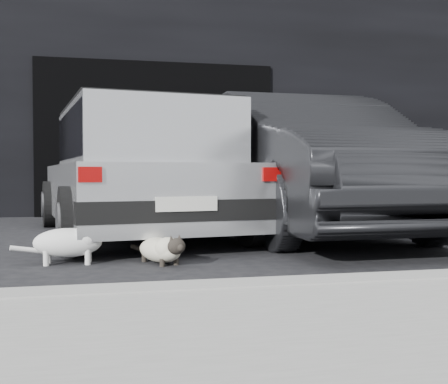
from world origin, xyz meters
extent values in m
plane|color=black|center=(0.00, 0.00, 0.00)|extent=(80.00, 80.00, 0.00)
cube|color=black|center=(1.00, 6.00, 2.50)|extent=(34.00, 4.00, 5.00)
cube|color=black|center=(1.00, 3.99, 1.30)|extent=(4.00, 0.10, 2.60)
cube|color=gray|center=(1.00, -2.60, 0.06)|extent=(18.00, 0.25, 0.12)
cube|color=gray|center=(1.00, -3.80, 0.06)|extent=(18.00, 2.20, 0.11)
cube|color=silver|center=(0.46, 0.96, 0.50)|extent=(2.30, 4.16, 0.63)
cube|color=silver|center=(0.49, 0.76, 1.13)|extent=(1.90, 2.83, 0.63)
cube|color=black|center=(0.49, 0.76, 1.13)|extent=(1.90, 2.73, 0.51)
cube|color=black|center=(0.73, -0.93, 0.41)|extent=(1.79, 0.41, 0.18)
cube|color=black|center=(0.20, 2.85, 0.41)|extent=(1.79, 0.41, 0.18)
cube|color=silver|center=(0.74, -1.01, 0.47)|extent=(0.52, 0.09, 0.12)
cube|color=#8C0707|center=(-0.04, -1.12, 0.71)|extent=(0.19, 0.06, 0.12)
cube|color=#8C0707|center=(1.51, -0.90, 0.71)|extent=(0.19, 0.06, 0.12)
cube|color=black|center=(0.49, 0.76, 1.46)|extent=(1.87, 2.57, 0.03)
cylinder|color=black|center=(-0.20, -0.57, 0.30)|extent=(0.31, 0.63, 0.61)
cylinder|color=slate|center=(-0.32, -0.58, 0.30)|extent=(0.07, 0.33, 0.33)
cylinder|color=black|center=(1.51, -0.33, 0.30)|extent=(0.31, 0.63, 0.61)
cylinder|color=slate|center=(1.63, -0.31, 0.30)|extent=(0.07, 0.33, 0.33)
cylinder|color=black|center=(-0.58, 2.20, 0.30)|extent=(0.31, 0.63, 0.61)
cylinder|color=slate|center=(-0.70, 2.18, 0.30)|extent=(0.07, 0.33, 0.33)
cylinder|color=black|center=(1.13, 2.44, 0.30)|extent=(0.31, 0.63, 0.61)
cylinder|color=slate|center=(1.25, 2.45, 0.30)|extent=(0.07, 0.33, 0.33)
imported|color=black|center=(2.39, 0.76, 0.84)|extent=(1.92, 5.14, 1.68)
ellipsoid|color=beige|center=(0.50, -1.13, 0.11)|extent=(0.43, 0.56, 0.19)
ellipsoid|color=beige|center=(0.55, -1.24, 0.13)|extent=(0.28, 0.28, 0.18)
ellipsoid|color=black|center=(0.60, -1.36, 0.16)|extent=(0.18, 0.17, 0.13)
sphere|color=black|center=(0.62, -1.42, 0.16)|extent=(0.06, 0.06, 0.06)
cone|color=black|center=(0.63, -1.34, 0.22)|extent=(0.06, 0.07, 0.07)
cone|color=black|center=(0.56, -1.37, 0.22)|extent=(0.06, 0.07, 0.07)
cylinder|color=black|center=(0.62, -1.24, 0.03)|extent=(0.04, 0.04, 0.06)
cylinder|color=black|center=(0.50, -1.29, 0.03)|extent=(0.04, 0.04, 0.06)
cylinder|color=black|center=(0.50, -0.97, 0.03)|extent=(0.04, 0.04, 0.06)
cylinder|color=black|center=(0.38, -1.02, 0.03)|extent=(0.04, 0.04, 0.06)
cylinder|color=black|center=(0.39, -0.88, 0.08)|extent=(0.22, 0.22, 0.08)
ellipsoid|color=white|center=(-0.22, -1.00, 0.17)|extent=(0.55, 0.29, 0.23)
ellipsoid|color=white|center=(-0.08, -1.00, 0.19)|extent=(0.24, 0.24, 0.19)
ellipsoid|color=white|center=(0.06, -1.01, 0.27)|extent=(0.14, 0.16, 0.14)
sphere|color=white|center=(0.12, -1.01, 0.27)|extent=(0.06, 0.06, 0.06)
cone|color=white|center=(0.04, -0.97, 0.34)|extent=(0.06, 0.05, 0.07)
cone|color=white|center=(0.04, -1.05, 0.34)|extent=(0.06, 0.05, 0.07)
cylinder|color=white|center=(-0.05, -0.94, 0.07)|extent=(0.04, 0.04, 0.13)
cylinder|color=white|center=(-0.06, -1.07, 0.07)|extent=(0.04, 0.04, 0.13)
cylinder|color=white|center=(-0.37, -0.92, 0.07)|extent=(0.04, 0.04, 0.13)
cylinder|color=white|center=(-0.38, -1.06, 0.07)|extent=(0.04, 0.04, 0.13)
cylinder|color=white|center=(-0.51, -0.98, 0.12)|extent=(0.29, 0.12, 0.09)
ellipsoid|color=gray|center=(-0.31, -1.02, 0.19)|extent=(0.20, 0.15, 0.10)
camera|label=1|loc=(0.03, -5.59, 0.73)|focal=45.00mm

